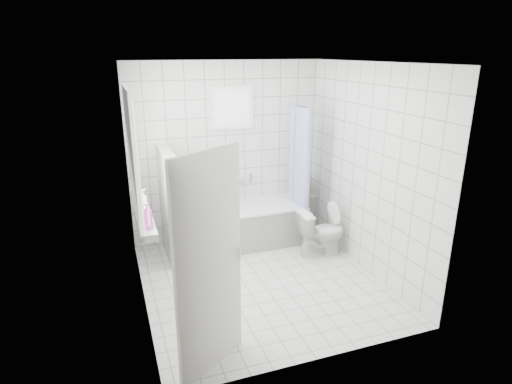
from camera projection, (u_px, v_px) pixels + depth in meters
name	position (u px, v px, depth m)	size (l,w,h in m)	color
ground	(261.00, 281.00, 5.30)	(3.00, 3.00, 0.00)	white
ceiling	(262.00, 62.00, 4.48)	(3.00, 3.00, 0.00)	white
wall_back	(226.00, 153.00, 6.23)	(2.80, 0.02, 2.60)	white
wall_front	(324.00, 230.00, 3.55)	(2.80, 0.02, 2.60)	white
wall_left	(135.00, 194.00, 4.44)	(0.02, 3.00, 2.60)	white
wall_right	(367.00, 170.00, 5.33)	(0.02, 3.00, 2.60)	white
window_left	(135.00, 159.00, 4.63)	(0.01, 0.90, 1.40)	white
window_back	(233.00, 108.00, 6.02)	(0.50, 0.01, 0.50)	white
window_sill	(145.00, 222.00, 4.88)	(0.18, 1.02, 0.08)	white
door	(209.00, 267.00, 3.57)	(0.04, 0.80, 2.00)	silver
bathtub	(239.00, 225.00, 6.24)	(1.87, 0.77, 0.58)	white
partition_wall	(169.00, 205.00, 5.73)	(0.15, 0.85, 1.50)	white
tiled_ledge	(302.00, 211.00, 6.83)	(0.40, 0.24, 0.55)	white
toilet	(321.00, 233.00, 5.88)	(0.37, 0.65, 0.67)	white
curtain_rod	(298.00, 105.00, 5.95)	(0.02, 0.02, 0.80)	silver
shower_curtain	(300.00, 169.00, 6.12)	(0.14, 0.48, 1.78)	#4156BF
tub_faucet	(239.00, 182.00, 6.39)	(0.18, 0.06, 0.06)	silver
sill_bottles	(145.00, 208.00, 4.80)	(0.16, 0.78, 0.30)	silver
ledge_bottles	(303.00, 188.00, 6.68)	(0.18, 0.15, 0.26)	#189419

